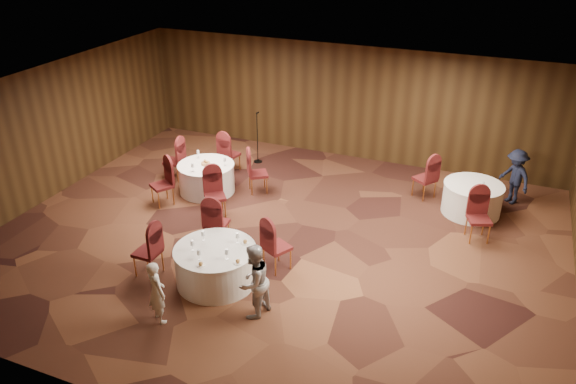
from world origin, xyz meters
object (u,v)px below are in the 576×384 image
at_px(table_right, 472,198).
at_px(woman_b, 254,281).
at_px(table_main, 216,265).
at_px(table_left, 207,178).
at_px(mic_stand, 258,148).
at_px(man_c, 515,177).
at_px(woman_a, 157,292).

height_order(table_right, woman_b, woman_b).
height_order(table_main, table_left, same).
xyz_separation_m(table_main, woman_b, (1.10, -0.60, 0.33)).
relative_size(mic_stand, man_c, 1.07).
bearing_deg(table_main, table_right, 47.98).
xyz_separation_m(table_right, woman_a, (-4.61, -6.07, 0.23)).
relative_size(table_right, mic_stand, 0.93).
bearing_deg(table_right, table_main, -132.02).
relative_size(table_right, woman_a, 1.14).
bearing_deg(table_left, man_c, 17.87).
distance_m(table_main, table_right, 6.32).
height_order(mic_stand, woman_a, mic_stand).
relative_size(woman_a, man_c, 0.87).
bearing_deg(table_left, table_right, 12.37).
distance_m(table_main, mic_stand, 5.71).
xyz_separation_m(table_right, mic_stand, (-5.91, 0.77, 0.04)).
bearing_deg(woman_b, mic_stand, -141.28).
xyz_separation_m(table_main, woman_a, (-0.37, -1.38, 0.23)).
distance_m(table_left, man_c, 7.54).
height_order(woman_a, woman_b, woman_b).
distance_m(table_left, mic_stand, 2.19).
distance_m(woman_a, man_c, 8.87).
relative_size(table_left, mic_stand, 0.96).
relative_size(mic_stand, woman_a, 1.23).
xyz_separation_m(table_main, man_c, (5.08, 5.62, 0.31)).
bearing_deg(table_left, woman_b, -50.79).
distance_m(woman_b, man_c, 7.39).
distance_m(mic_stand, man_c, 6.77).
distance_m(woman_a, woman_b, 1.67).
bearing_deg(woman_b, table_right, 163.50).
xyz_separation_m(mic_stand, man_c, (6.76, 0.16, 0.27)).
relative_size(table_left, man_c, 1.03).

